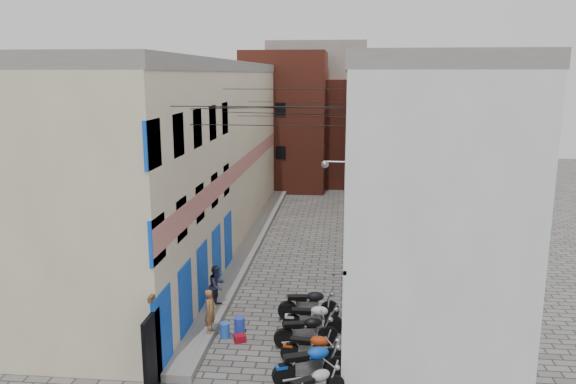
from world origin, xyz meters
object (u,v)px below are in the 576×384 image
(motorcycle_b, at_px, (314,384))
(motorcycle_f, at_px, (313,317))
(motorcycle_e, at_px, (306,329))
(water_jug_far, at_px, (239,326))
(motorcycle_d, at_px, (313,347))
(person_b, at_px, (217,286))
(motorcycle_c, at_px, (310,362))
(motorcycle_g, at_px, (309,303))
(person_a, at_px, (210,311))
(water_jug_near, at_px, (225,330))
(red_crate, at_px, (240,338))

(motorcycle_b, xyz_separation_m, motorcycle_f, (-0.28, 4.02, 0.04))
(motorcycle_e, relative_size, water_jug_far, 3.69)
(motorcycle_d, height_order, person_b, person_b)
(motorcycle_b, xyz_separation_m, water_jug_far, (-2.68, 3.76, -0.27))
(motorcycle_b, relative_size, motorcycle_d, 0.97)
(motorcycle_f, bearing_deg, motorcycle_e, -8.71)
(motorcycle_c, bearing_deg, motorcycle_e, 165.52)
(motorcycle_f, relative_size, motorcycle_g, 0.94)
(motorcycle_f, bearing_deg, person_a, -76.64)
(motorcycle_d, bearing_deg, motorcycle_b, 11.30)
(water_jug_far, bearing_deg, water_jug_near, -141.07)
(motorcycle_g, height_order, water_jug_far, motorcycle_g)
(person_a, bearing_deg, motorcycle_d, -100.09)
(motorcycle_c, bearing_deg, red_crate, -154.28)
(person_b, height_order, water_jug_near, person_b)
(motorcycle_d, distance_m, motorcycle_f, 2.03)
(water_jug_far, bearing_deg, motorcycle_g, 30.88)
(motorcycle_b, bearing_deg, motorcycle_g, 148.68)
(person_a, bearing_deg, person_b, 18.06)
(motorcycle_c, relative_size, water_jug_near, 4.33)
(motorcycle_d, height_order, water_jug_near, motorcycle_d)
(person_b, bearing_deg, water_jug_far, -120.48)
(motorcycle_f, height_order, person_b, person_b)
(motorcycle_b, height_order, red_crate, motorcycle_b)
(person_b, xyz_separation_m, water_jug_far, (1.10, -1.58, -0.73))
(motorcycle_g, bearing_deg, water_jug_far, -65.85)
(motorcycle_c, bearing_deg, motorcycle_f, 160.34)
(person_b, bearing_deg, motorcycle_b, -120.01)
(motorcycle_e, height_order, person_a, person_a)
(water_jug_far, bearing_deg, red_crate, -78.23)
(motorcycle_b, bearing_deg, red_crate, -178.01)
(motorcycle_c, xyz_separation_m, red_crate, (-2.39, 2.20, -0.52))
(motorcycle_e, distance_m, red_crate, 2.18)
(motorcycle_c, bearing_deg, person_b, -162.02)
(motorcycle_b, height_order, motorcycle_d, motorcycle_d)
(red_crate, bearing_deg, motorcycle_c, -42.60)
(motorcycle_e, bearing_deg, water_jug_near, -109.92)
(water_jug_far, relative_size, red_crate, 1.53)
(person_a, relative_size, red_crate, 3.95)
(motorcycle_c, relative_size, motorcycle_e, 1.07)
(motorcycle_c, distance_m, motorcycle_f, 3.03)
(motorcycle_g, bearing_deg, red_crate, -54.52)
(person_b, bearing_deg, person_a, -148.10)
(person_a, xyz_separation_m, red_crate, (0.96, -0.09, -0.85))
(motorcycle_c, height_order, water_jug_far, motorcycle_c)
(motorcycle_g, distance_m, person_a, 3.54)
(motorcycle_b, xyz_separation_m, motorcycle_g, (-0.48, 5.07, 0.08))
(water_jug_near, bearing_deg, motorcycle_c, -39.71)
(motorcycle_d, relative_size, red_crate, 5.33)
(motorcycle_e, xyz_separation_m, water_jug_near, (-2.66, 0.36, -0.34))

